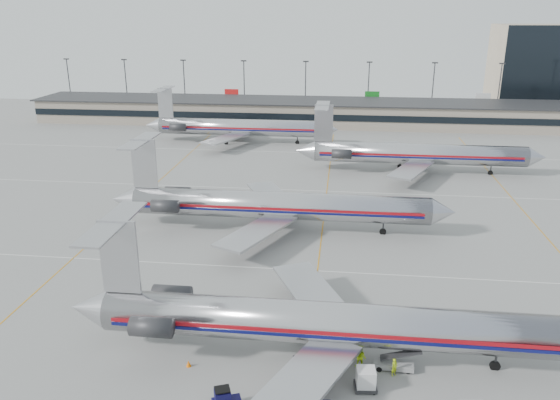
# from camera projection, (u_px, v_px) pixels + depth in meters

# --- Properties ---
(ground) EXTENTS (260.00, 260.00, 0.00)m
(ground) POSITION_uv_depth(u_px,v_px,m) (312.00, 316.00, 54.27)
(ground) COLOR gray
(ground) RESTS_ON ground
(apron_markings) EXTENTS (160.00, 0.15, 0.02)m
(apron_markings) POSITION_uv_depth(u_px,v_px,m) (318.00, 271.00, 63.65)
(apron_markings) COLOR silver
(apron_markings) RESTS_ON ground
(terminal) EXTENTS (162.00, 17.00, 6.25)m
(terminal) POSITION_uv_depth(u_px,v_px,m) (335.00, 112.00, 145.15)
(terminal) COLOR gray
(terminal) RESTS_ON ground
(light_mast_row) EXTENTS (163.60, 0.40, 15.28)m
(light_mast_row) POSITION_uv_depth(u_px,v_px,m) (337.00, 85.00, 156.53)
(light_mast_row) COLOR #38383D
(light_mast_row) RESTS_ON ground
(distant_building) EXTENTS (30.00, 20.00, 25.00)m
(distant_building) POSITION_uv_depth(u_px,v_px,m) (546.00, 68.00, 163.41)
(distant_building) COLOR tan
(distant_building) RESTS_ON ground
(jet_foreground) EXTENTS (46.42, 27.33, 12.15)m
(jet_foreground) POSITION_uv_depth(u_px,v_px,m) (320.00, 322.00, 46.65)
(jet_foreground) COLOR #BCBCC1
(jet_foreground) RESTS_ON ground
(jet_second_row) EXTENTS (47.34, 27.88, 12.39)m
(jet_second_row) POSITION_uv_depth(u_px,v_px,m) (272.00, 205.00, 74.65)
(jet_second_row) COLOR #BCBCC1
(jet_second_row) RESTS_ON ground
(jet_third_row) EXTENTS (45.64, 28.07, 12.48)m
(jet_third_row) POSITION_uv_depth(u_px,v_px,m) (413.00, 153.00, 101.46)
(jet_third_row) COLOR #BCBCC1
(jet_third_row) RESTS_ON ground
(jet_back_row) EXTENTS (44.79, 27.55, 12.25)m
(jet_back_row) POSITION_uv_depth(u_px,v_px,m) (237.00, 127.00, 124.88)
(jet_back_row) COLOR #BCBCC1
(jet_back_row) RESTS_ON ground
(tug_left) EXTENTS (2.45, 1.83, 1.79)m
(tug_left) POSITION_uv_depth(u_px,v_px,m) (225.00, 400.00, 41.37)
(tug_left) COLOR #0C0A3A
(tug_left) RESTS_ON ground
(uld_container) EXTENTS (1.90, 1.63, 1.87)m
(uld_container) POSITION_uv_depth(u_px,v_px,m) (366.00, 379.00, 43.45)
(uld_container) COLOR #2D2D30
(uld_container) RESTS_ON ground
(belt_loader) EXTENTS (3.99, 1.40, 2.09)m
(belt_loader) POSITION_uv_depth(u_px,v_px,m) (394.00, 363.00, 46.04)
(belt_loader) COLOR gray
(belt_loader) RESTS_ON ground
(ramp_worker_near) EXTENTS (0.69, 0.67, 1.59)m
(ramp_worker_near) POSITION_uv_depth(u_px,v_px,m) (394.00, 367.00, 45.15)
(ramp_worker_near) COLOR #A1C012
(ramp_worker_near) RESTS_ON ground
(ramp_worker_far) EXTENTS (1.11, 0.98, 1.93)m
(ramp_worker_far) POSITION_uv_depth(u_px,v_px,m) (361.00, 358.00, 46.10)
(ramp_worker_far) COLOR #BCEB16
(ramp_worker_far) RESTS_ON ground
(cone_left) EXTENTS (0.46, 0.46, 0.59)m
(cone_left) POSITION_uv_depth(u_px,v_px,m) (189.00, 363.00, 46.47)
(cone_left) COLOR orange
(cone_left) RESTS_ON ground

